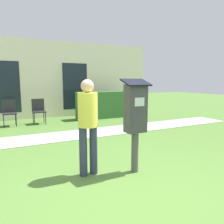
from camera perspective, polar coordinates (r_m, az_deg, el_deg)
ground_plane at (r=3.38m, az=3.05°, el=-19.27°), size 40.00×40.00×0.00m
sidewalk at (r=6.32m, az=-12.22°, el=-6.14°), size 12.00×1.10×0.02m
building_facade at (r=9.63m, az=-17.91°, el=8.07°), size 10.00×0.26×3.20m
parking_meter at (r=3.65m, az=6.14°, el=-0.37°), size 0.44×0.31×1.59m
person_standing at (r=3.55m, az=-6.32°, el=-2.07°), size 0.32×0.32×1.58m
outdoor_chair_left at (r=8.29m, az=-25.27°, el=0.31°), size 0.44×0.44×0.90m
outdoor_chair_middle at (r=8.37m, az=-18.63°, el=0.74°), size 0.44×0.44×0.90m
hedge_row at (r=9.18m, az=-1.68°, el=1.93°), size 2.46×0.60×1.10m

